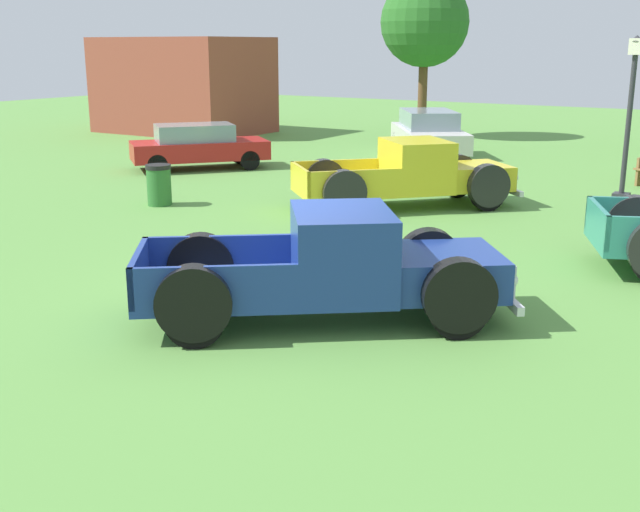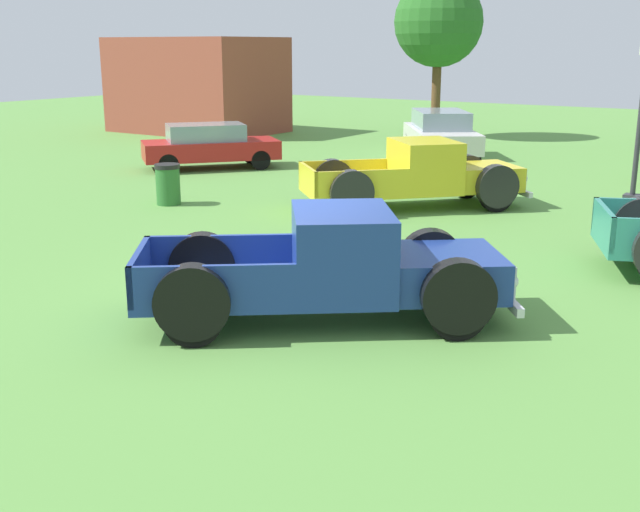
# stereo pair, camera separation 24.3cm
# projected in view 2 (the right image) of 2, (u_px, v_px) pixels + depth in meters

# --- Properties ---
(ground_plane) EXTENTS (80.00, 80.00, 0.00)m
(ground_plane) POSITION_uv_depth(u_px,v_px,m) (281.00, 301.00, 11.47)
(ground_plane) COLOR #5B9342
(pickup_truck_foreground) EXTENTS (4.98, 4.41, 1.51)m
(pickup_truck_foreground) POSITION_uv_depth(u_px,v_px,m) (347.00, 268.00, 10.54)
(pickup_truck_foreground) COLOR navy
(pickup_truck_foreground) RESTS_ON ground_plane
(pickup_truck_behind_left) EXTENTS (4.72, 4.88, 1.54)m
(pickup_truck_behind_left) POSITION_uv_depth(u_px,v_px,m) (427.00, 175.00, 17.96)
(pickup_truck_behind_left) COLOR yellow
(pickup_truck_behind_left) RESTS_ON ground_plane
(sedan_distant_a) EXTENTS (3.81, 4.15, 1.34)m
(sedan_distant_a) POSITION_uv_depth(u_px,v_px,m) (209.00, 145.00, 23.63)
(sedan_distant_a) COLOR #B21E1E
(sedan_distant_a) RESTS_ON ground_plane
(sedan_distant_b) EXTENTS (4.20, 4.83, 1.54)m
(sedan_distant_b) POSITION_uv_depth(u_px,v_px,m) (441.00, 133.00, 25.89)
(sedan_distant_b) COLOR silver
(sedan_distant_b) RESTS_ON ground_plane
(lamp_post_near) EXTENTS (0.36, 0.36, 3.84)m
(lamp_post_near) POSITION_uv_depth(u_px,v_px,m) (640.00, 118.00, 17.85)
(lamp_post_near) COLOR #2D2D33
(lamp_post_near) RESTS_ON ground_plane
(trash_can) EXTENTS (0.59, 0.59, 0.95)m
(trash_can) POSITION_uv_depth(u_px,v_px,m) (168.00, 184.00, 18.32)
(trash_can) COLOR #2D6B2D
(trash_can) RESTS_ON ground_plane
(oak_tree_east) EXTENTS (3.47, 3.47, 6.23)m
(oak_tree_east) POSITION_uv_depth(u_px,v_px,m) (439.00, 23.00, 30.60)
(oak_tree_east) COLOR brown
(oak_tree_east) RESTS_ON ground_plane
(brick_pavilion) EXTENTS (6.77, 4.49, 3.93)m
(brick_pavilion) POSITION_uv_depth(u_px,v_px,m) (197.00, 85.00, 33.46)
(brick_pavilion) COLOR brown
(brick_pavilion) RESTS_ON ground_plane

